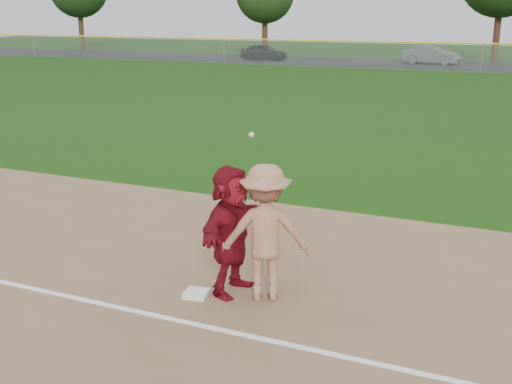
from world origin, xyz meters
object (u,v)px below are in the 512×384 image
at_px(base_runner, 232,230).
at_px(car_mid, 432,55).
at_px(car_left, 264,52).
at_px(first_base, 197,294).

relative_size(base_runner, car_mid, 0.45).
height_order(car_left, car_mid, car_mid).
bearing_deg(first_base, base_runner, 42.83).
xyz_separation_m(car_left, car_mid, (14.22, 1.23, 0.03)).
height_order(first_base, car_mid, car_mid).
bearing_deg(base_runner, first_base, 139.20).
xyz_separation_m(base_runner, car_left, (-18.75, 44.62, -0.30)).
bearing_deg(first_base, car_left, 112.17).
bearing_deg(car_left, car_mid, -87.19).
bearing_deg(car_mid, first_base, -168.66).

